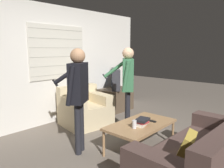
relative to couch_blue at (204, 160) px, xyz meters
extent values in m
plane|color=#665B51|center=(0.26, 1.33, -0.32)|extent=(16.00, 16.00, 0.00)
cube|color=silver|center=(0.26, 3.36, 0.96)|extent=(5.20, 0.06, 2.55)
cube|color=beige|center=(0.26, 3.32, 1.23)|extent=(1.38, 0.02, 1.16)
cube|color=gray|center=(0.26, 3.31, 0.75)|extent=(1.36, 0.00, 0.01)
cube|color=gray|center=(0.26, 3.31, 0.94)|extent=(1.36, 0.00, 0.01)
cube|color=gray|center=(0.26, 3.31, 1.13)|extent=(1.36, 0.00, 0.01)
cube|color=gray|center=(0.26, 3.31, 1.33)|extent=(1.36, 0.00, 0.01)
cube|color=gray|center=(0.26, 3.31, 1.52)|extent=(1.36, 0.00, 0.01)
cube|color=gray|center=(0.26, 3.31, 1.72)|extent=(1.36, 0.00, 0.01)
cube|color=#4C3833|center=(0.01, 0.05, -0.10)|extent=(1.94, 0.96, 0.44)
cube|color=#4C3833|center=(-0.83, 0.08, 0.22)|extent=(0.27, 0.90, 0.20)
cube|color=#B29338|center=(-0.33, 0.11, 0.22)|extent=(0.40, 0.30, 0.37)
cube|color=#C6B289|center=(0.44, 2.64, -0.09)|extent=(1.04, 1.00, 0.45)
cube|color=#C6B289|center=(0.49, 2.97, 0.32)|extent=(0.94, 0.34, 0.37)
cube|color=#C6B289|center=(0.77, 2.59, 0.24)|extent=(0.37, 0.89, 0.20)
cube|color=#C6B289|center=(0.10, 2.70, 0.24)|extent=(0.37, 0.89, 0.20)
cube|color=#9E754C|center=(0.25, 1.09, 0.11)|extent=(1.18, 0.66, 0.04)
cylinder|color=#9E754C|center=(-0.30, 1.38, -0.11)|extent=(0.04, 0.04, 0.41)
cylinder|color=#9E754C|center=(0.80, 1.38, -0.11)|extent=(0.04, 0.04, 0.41)
cylinder|color=#9E754C|center=(-0.30, 0.80, -0.11)|extent=(0.04, 0.04, 0.41)
cylinder|color=#9E754C|center=(0.80, 0.80, -0.11)|extent=(0.04, 0.04, 0.41)
cube|color=#4C3D2D|center=(1.73, 2.93, -0.02)|extent=(0.87, 0.56, 0.59)
cube|color=#2D2D33|center=(1.73, 2.93, 0.53)|extent=(0.74, 0.72, 0.53)
cube|color=navy|center=(1.66, 3.00, 0.53)|extent=(0.52, 0.50, 0.43)
cylinder|color=black|center=(-0.52, 1.72, 0.09)|extent=(0.10, 0.10, 0.81)
cylinder|color=black|center=(-0.39, 1.80, 0.09)|extent=(0.10, 0.10, 0.81)
cube|color=black|center=(-0.45, 1.76, 0.80)|extent=(0.46, 0.39, 0.61)
sphere|color=#A87A56|center=(-0.45, 1.76, 1.20)|extent=(0.23, 0.23, 0.23)
cylinder|color=black|center=(-0.67, 1.68, 0.79)|extent=(0.14, 0.17, 0.58)
cylinder|color=black|center=(-0.39, 2.09, 0.91)|extent=(0.34, 0.48, 0.38)
cube|color=black|center=(-0.52, 2.29, 0.75)|extent=(0.08, 0.10, 0.12)
cylinder|color=black|center=(0.75, 1.75, 0.09)|extent=(0.10, 0.10, 0.82)
cylinder|color=black|center=(0.86, 1.85, 0.09)|extent=(0.10, 0.10, 0.82)
cube|color=#336642|center=(0.80, 1.80, 0.81)|extent=(0.46, 0.44, 0.62)
sphere|color=tan|center=(0.80, 1.80, 1.22)|extent=(0.22, 0.22, 0.22)
cylinder|color=#336642|center=(0.59, 1.68, 0.80)|extent=(0.15, 0.16, 0.59)
cylinder|color=#336642|center=(0.84, 2.13, 0.91)|extent=(0.38, 0.43, 0.41)
cube|color=black|center=(0.69, 2.31, 0.74)|extent=(0.09, 0.10, 0.12)
cube|color=beige|center=(0.18, 1.03, 0.15)|extent=(0.25, 0.18, 0.04)
cube|color=maroon|center=(0.19, 1.03, 0.19)|extent=(0.18, 0.18, 0.03)
cube|color=black|center=(0.19, 1.02, 0.22)|extent=(0.26, 0.21, 0.04)
cylinder|color=silver|center=(0.01, 1.04, 0.19)|extent=(0.07, 0.07, 0.12)
cylinder|color=silver|center=(0.01, 1.04, 0.25)|extent=(0.06, 0.06, 0.00)
cube|color=black|center=(0.44, 1.00, 0.14)|extent=(0.05, 0.13, 0.02)
camera|label=1|loc=(-2.53, -0.81, 1.30)|focal=35.00mm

